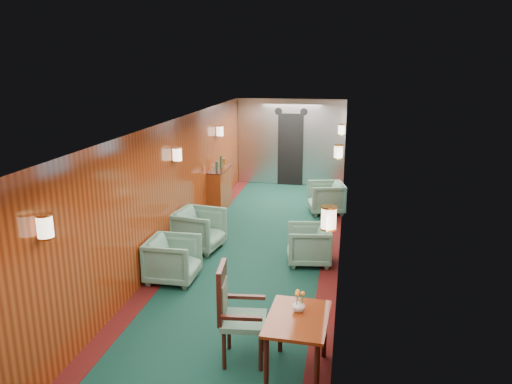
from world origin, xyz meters
TOP-DOWN VIEW (x-y plane):
  - room at (0.00, 0.00)m, footprint 12.00×12.10m
  - bulkhead at (0.00, 5.91)m, footprint 2.98×0.17m
  - windows_right at (1.49, 0.25)m, footprint 0.02×8.60m
  - wall_sconces at (0.00, 0.57)m, footprint 2.97×7.97m
  - dining_table at (1.11, -2.89)m, footprint 0.70×0.97m
  - side_chair at (0.37, -2.73)m, footprint 0.58×0.60m
  - credenza at (-1.34, 3.16)m, footprint 0.34×1.09m
  - flower_vase at (1.11, -2.76)m, footprint 0.17×0.17m
  - armchair_left_near at (-1.08, -0.79)m, footprint 0.78×0.76m
  - armchair_left_far at (-1.07, 0.59)m, footprint 0.95×0.93m
  - armchair_right_near at (0.98, 0.31)m, footprint 0.82×0.81m
  - armchair_right_far at (1.13, 3.33)m, footprint 0.94×0.92m

SIDE VIEW (x-z plane):
  - armchair_right_near at x=0.98m, z-range 0.00..0.67m
  - armchair_left_near at x=-1.08m, z-range 0.00..0.71m
  - armchair_right_far at x=1.13m, z-range 0.00..0.72m
  - armchair_left_far at x=-1.07m, z-range 0.00..0.76m
  - credenza at x=-1.34m, z-range -0.13..1.13m
  - dining_table at x=1.11m, z-range 0.24..0.95m
  - side_chair at x=0.37m, z-range 0.05..1.23m
  - flower_vase at x=1.11m, z-range 0.71..0.86m
  - bulkhead at x=0.00m, z-range -0.01..2.38m
  - windows_right at x=1.49m, z-range 1.05..1.85m
  - room at x=0.00m, z-range 0.43..2.83m
  - wall_sconces at x=0.00m, z-range 1.66..1.91m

